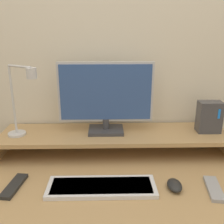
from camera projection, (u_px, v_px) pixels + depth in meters
name	position (u px, v px, depth m)	size (l,w,h in m)	color
wall_back	(114.00, 60.00, 1.49)	(6.00, 0.05, 2.50)	beige
desk	(116.00, 211.00, 1.32)	(1.23, 0.73, 0.77)	tan
monitor_shelf	(115.00, 135.00, 1.43)	(1.23, 0.30, 0.11)	tan
monitor	(106.00, 96.00, 1.38)	(0.50, 0.14, 0.38)	#38383D
desk_lamp	(22.00, 100.00, 1.30)	(0.20, 0.15, 0.37)	silver
router_dock	(209.00, 117.00, 1.41)	(0.12, 0.08, 0.17)	#3D3D42
keyboard	(102.00, 187.00, 1.12)	(0.47, 0.16, 0.02)	silver
mouse	(174.00, 185.00, 1.12)	(0.06, 0.10, 0.03)	black
remote_control	(14.00, 186.00, 1.13)	(0.07, 0.18, 0.02)	black
remote_secondary	(214.00, 189.00, 1.11)	(0.08, 0.18, 0.02)	#99999E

